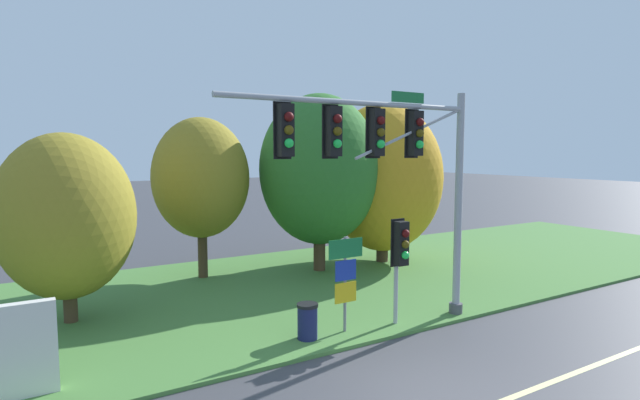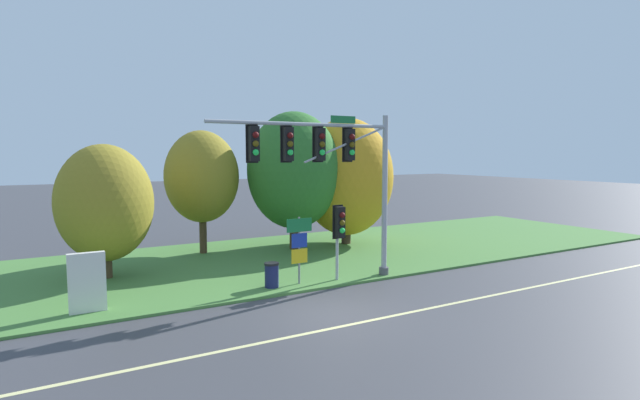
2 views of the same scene
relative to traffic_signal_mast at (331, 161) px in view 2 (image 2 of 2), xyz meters
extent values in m
plane|color=#3D3D42|center=(-1.73, -2.96, -4.80)|extent=(160.00, 160.00, 0.00)
cube|color=beige|center=(-1.73, -4.16, -4.80)|extent=(36.00, 0.16, 0.01)
cube|color=#477A38|center=(-1.73, 5.29, -4.75)|extent=(48.00, 11.50, 0.10)
cylinder|color=#9EA0A5|center=(2.58, 0.01, -1.44)|extent=(0.22, 0.22, 6.52)
cylinder|color=#4C4C51|center=(2.58, 0.01, -4.55)|extent=(0.40, 0.40, 0.30)
cylinder|color=#9EA0A5|center=(-1.15, 0.01, 1.36)|extent=(7.45, 0.14, 0.14)
cylinder|color=#9EA0A5|center=(0.71, 0.01, 0.66)|extent=(3.75, 0.08, 1.47)
cube|color=black|center=(0.85, 0.01, 0.63)|extent=(0.34, 0.28, 1.22)
cube|color=black|center=(0.85, 0.17, 0.63)|extent=(0.46, 0.04, 1.34)
sphere|color=#4C0C0C|center=(0.85, -0.17, 0.93)|extent=(0.22, 0.22, 0.22)
sphere|color=#51420C|center=(0.85, -0.17, 0.63)|extent=(0.22, 0.22, 0.22)
sphere|color=green|center=(0.85, -0.17, 0.33)|extent=(0.22, 0.22, 0.22)
cube|color=black|center=(-0.48, 0.01, 0.63)|extent=(0.34, 0.28, 1.22)
cube|color=black|center=(-0.48, 0.17, 0.63)|extent=(0.46, 0.04, 1.34)
sphere|color=#4C0C0C|center=(-0.48, -0.17, 0.93)|extent=(0.22, 0.22, 0.22)
sphere|color=#51420C|center=(-0.48, -0.17, 0.63)|extent=(0.22, 0.22, 0.22)
sphere|color=green|center=(-0.48, -0.17, 0.33)|extent=(0.22, 0.22, 0.22)
cube|color=black|center=(-1.81, 0.01, 0.63)|extent=(0.34, 0.28, 1.22)
cube|color=black|center=(-1.81, 0.17, 0.63)|extent=(0.46, 0.04, 1.34)
sphere|color=#4C0C0C|center=(-1.81, -0.17, 0.93)|extent=(0.22, 0.22, 0.22)
sphere|color=#51420C|center=(-1.81, -0.17, 0.63)|extent=(0.22, 0.22, 0.22)
sphere|color=green|center=(-1.81, -0.17, 0.33)|extent=(0.22, 0.22, 0.22)
cube|color=black|center=(-3.14, 0.01, 0.63)|extent=(0.34, 0.28, 1.22)
cube|color=black|center=(-3.14, 0.17, 0.63)|extent=(0.46, 0.04, 1.34)
sphere|color=#4C0C0C|center=(-3.14, -0.17, 0.93)|extent=(0.22, 0.22, 0.22)
sphere|color=#51420C|center=(-3.14, -0.17, 0.63)|extent=(0.22, 0.22, 0.22)
sphere|color=green|center=(-3.14, -0.17, 0.33)|extent=(0.22, 0.22, 0.22)
cube|color=#196B33|center=(0.51, -0.04, 1.58)|extent=(1.10, 0.04, 0.28)
cylinder|color=#9EA0A5|center=(0.44, 0.25, -3.26)|extent=(0.12, 0.12, 2.88)
cube|color=black|center=(0.44, 0.05, -2.38)|extent=(0.34, 0.28, 1.22)
cube|color=black|center=(0.44, 0.21, -2.38)|extent=(0.46, 0.04, 1.34)
sphere|color=#4C0C0C|center=(0.44, -0.13, -2.08)|extent=(0.22, 0.22, 0.22)
sphere|color=#51420C|center=(0.44, -0.13, -2.38)|extent=(0.22, 0.22, 0.22)
sphere|color=green|center=(0.44, -0.13, -2.68)|extent=(0.22, 0.22, 0.22)
cylinder|color=slate|center=(-1.14, 0.47, -3.41)|extent=(0.08, 0.08, 2.58)
cube|color=#197238|center=(-1.14, 0.44, -2.43)|extent=(1.06, 0.03, 0.51)
cube|color=#193399|center=(-1.14, 0.44, -3.02)|extent=(0.66, 0.03, 0.55)
cube|color=gold|center=(-1.14, 0.44, -3.62)|extent=(0.68, 0.03, 0.55)
cylinder|color=#4C3823|center=(-7.41, 5.16, -3.70)|extent=(0.37, 0.37, 2.00)
ellipsoid|color=olive|center=(-7.41, 5.16, -1.67)|extent=(3.75, 3.75, 4.68)
cylinder|color=#4C3823|center=(-2.56, 8.17, -3.28)|extent=(0.37, 0.37, 2.84)
ellipsoid|color=olive|center=(-2.56, 8.17, -0.85)|extent=(3.66, 3.66, 4.58)
cylinder|color=#4C3823|center=(1.90, 6.83, -3.31)|extent=(0.48, 0.48, 2.79)
ellipsoid|color=#2D6B28|center=(1.90, 6.83, -0.58)|extent=(4.84, 4.84, 6.05)
cylinder|color=#423021|center=(5.12, 6.78, -3.55)|extent=(0.52, 0.52, 2.30)
ellipsoid|color=#C68C1E|center=(5.12, 6.78, -0.99)|extent=(5.15, 5.15, 6.44)
cube|color=silver|center=(-8.53, 0.76, -3.75)|extent=(1.10, 0.24, 1.90)
cube|color=#4C4C51|center=(-8.93, 0.76, -4.65)|extent=(0.10, 0.20, 0.10)
cube|color=#4C4C51|center=(-8.13, 0.76, -4.65)|extent=(0.10, 0.20, 0.10)
cylinder|color=#191E4C|center=(-2.27, 0.52, -4.28)|extent=(0.52, 0.52, 0.85)
cylinder|color=black|center=(-2.27, 0.52, -3.81)|extent=(0.56, 0.56, 0.08)
camera|label=1|loc=(-8.49, -10.38, 0.15)|focal=28.00mm
camera|label=2|loc=(-9.87, -16.24, 0.31)|focal=28.00mm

